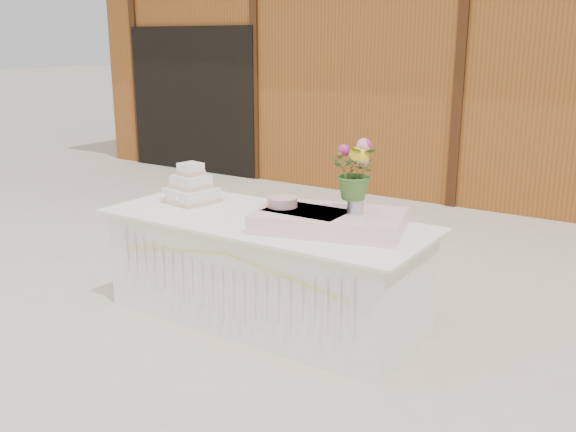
{
  "coord_description": "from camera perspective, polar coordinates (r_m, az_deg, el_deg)",
  "views": [
    {
      "loc": [
        2.55,
        -3.58,
        2.0
      ],
      "look_at": [
        0.0,
        0.3,
        0.72
      ],
      "focal_mm": 40.0,
      "sensor_mm": 36.0,
      "label": 1
    }
  ],
  "objects": [
    {
      "name": "wedding_cake",
      "position": [
        5.06,
        -8.58,
        2.4
      ],
      "size": [
        0.4,
        0.4,
        0.31
      ],
      "rotation": [
        0.0,
        0.0,
        -0.19
      ],
      "color": "white",
      "rests_on": "cake_table"
    },
    {
      "name": "pink_cake_stand",
      "position": [
        4.4,
        -0.51,
        0.61
      ],
      "size": [
        0.26,
        0.26,
        0.19
      ],
      "color": "white",
      "rests_on": "cake_table"
    },
    {
      "name": "ground",
      "position": [
        4.83,
        -1.98,
        -9.06
      ],
      "size": [
        80.0,
        80.0,
        0.0
      ],
      "primitive_type": "plane",
      "color": "beige",
      "rests_on": "ground"
    },
    {
      "name": "loose_flowers",
      "position": [
        5.21,
        -10.15,
        1.6
      ],
      "size": [
        0.25,
        0.34,
        0.02
      ],
      "primitive_type": null,
      "rotation": [
        0.0,
        0.0,
        0.43
      ],
      "color": "pink",
      "rests_on": "cake_table"
    },
    {
      "name": "cake_table",
      "position": [
        4.68,
        -2.06,
        -4.76
      ],
      "size": [
        2.4,
        1.0,
        0.77
      ],
      "color": "white",
      "rests_on": "ground"
    },
    {
      "name": "barn",
      "position": [
        9.92,
        18.81,
        12.73
      ],
      "size": [
        12.6,
        4.6,
        3.3
      ],
      "color": "brown",
      "rests_on": "ground"
    },
    {
      "name": "bouquet",
      "position": [
        4.17,
        6.11,
        4.59
      ],
      "size": [
        0.4,
        0.38,
        0.36
      ],
      "primitive_type": "imported",
      "rotation": [
        0.0,
        0.0,
        0.36
      ],
      "color": "#3F6729",
      "rests_on": "flower_vase"
    },
    {
      "name": "flower_vase",
      "position": [
        4.23,
        6.01,
        1.19
      ],
      "size": [
        0.11,
        0.11,
        0.15
      ],
      "primitive_type": "cylinder",
      "color": "#B7B7BC",
      "rests_on": "satin_runner"
    },
    {
      "name": "satin_runner",
      "position": [
        4.3,
        3.66,
        -0.41
      ],
      "size": [
        1.1,
        0.81,
        0.12
      ],
      "primitive_type": "cube",
      "rotation": [
        0.0,
        0.0,
        0.27
      ],
      "color": "#FACFC9",
      "rests_on": "cake_table"
    }
  ]
}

